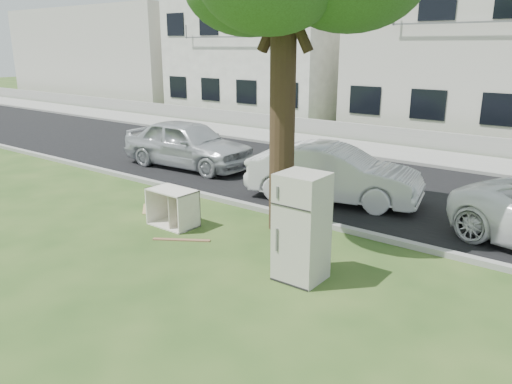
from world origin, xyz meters
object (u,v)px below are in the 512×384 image
Objects in this scene: fridge at (302,227)px; cabinet at (173,207)px; car_left at (188,144)px; car_center at (333,173)px.

cabinet is at bearing 171.80° from fridge.
car_left reaches higher than cabinet.
car_left is (-5.63, 0.38, 0.06)m from car_center.
fridge is at bearing -6.83° from cabinet.
car_center is at bearing -97.28° from car_left.
car_center reaches higher than cabinet.
car_center is at bearing 64.33° from cabinet.
fridge is at bearing -125.73° from car_left.
car_left is at bearing 147.16° from fridge.
fridge reaches higher than cabinet.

